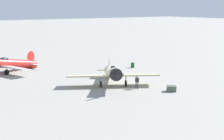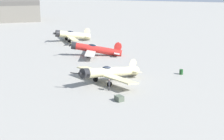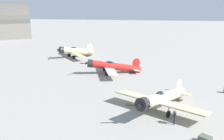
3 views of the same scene
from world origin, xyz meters
name	(u,v)px [view 3 (image 3 of 3)]	position (x,y,z in m)	size (l,w,h in m)	color
ground_plane	(163,109)	(0.00, 0.00, 0.00)	(400.00, 400.00, 0.00)	gray
airplane_foreground	(162,98)	(0.26, 0.48, 1.55)	(11.18, 10.54, 3.01)	beige
airplane_mid_apron	(112,66)	(9.20, -15.07, 1.34)	(10.82, 10.99, 3.08)	red
airplane_far_line	(75,51)	(21.03, -28.16, 1.53)	(9.24, 10.13, 3.20)	beige
ground_crew_mechanic	(175,116)	(-1.05, 3.95, 0.97)	(0.29, 0.62, 1.61)	#2D2D33
equipment_crate	(205,140)	(-3.63, 7.28, 0.34)	(1.35, 1.30, 0.68)	#4C5647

